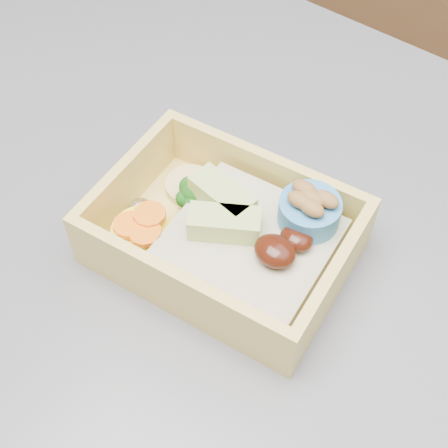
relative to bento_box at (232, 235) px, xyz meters
The scene contains 1 object.
bento_box is the anchor object (origin of this frame).
Camera 1 is at (0.12, -0.16, 1.27)m, focal length 50.00 mm.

